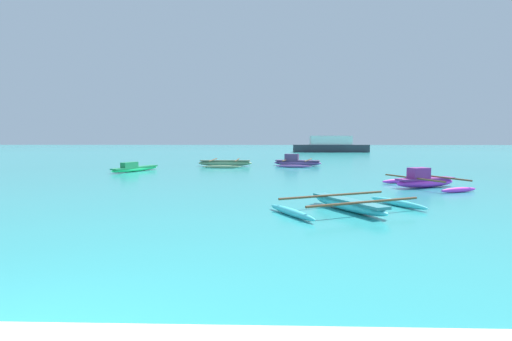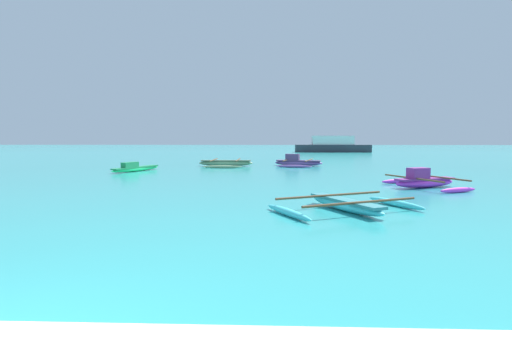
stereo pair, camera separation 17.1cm
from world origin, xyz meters
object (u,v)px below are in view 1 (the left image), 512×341
Objects in this scene: moored_boat_1 at (225,163)px; distant_ferry at (331,145)px; moored_boat_2 at (297,162)px; moored_boat_4 at (424,181)px; moored_boat_3 at (134,168)px; moored_boat_0 at (348,205)px.

distant_ferry is (12.44, 30.38, 0.75)m from moored_boat_1.
moored_boat_2 is 1.13× the size of moored_boat_4.
moored_boat_4 is at bearing -57.76° from moored_boat_2.
moored_boat_2 is at bearing -103.45° from distant_ferry.
moored_boat_4 is 0.36× the size of distant_ferry.
moored_boat_1 is 1.04× the size of moored_boat_4.
moored_boat_1 is 7.09m from moored_boat_3.
moored_boat_2 is 13.79m from moored_boat_4.
moored_boat_1 is 0.37× the size of distant_ferry.
moored_boat_2 is at bearing 154.04° from moored_boat_0.
distant_ferry reaches higher than moored_boat_4.
moored_boat_0 is at bearing -76.04° from moored_boat_2.
moored_boat_2 is (-0.16, 18.58, 0.12)m from moored_boat_0.
moored_boat_0 is 18.58m from moored_boat_2.
moored_boat_3 is 39.43m from distant_ferry.
moored_boat_1 is 32.84m from distant_ferry.
moored_boat_4 is (4.28, 5.52, 0.10)m from moored_boat_0.
moored_boat_0 is at bearing -118.61° from moored_boat_3.
moored_boat_2 is at bearing 6.45° from moored_boat_1.
moored_boat_4 is 42.94m from distant_ferry.
moored_boat_2 is 30.63m from distant_ferry.
distant_ferry is (7.12, 29.79, 0.70)m from moored_boat_2.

